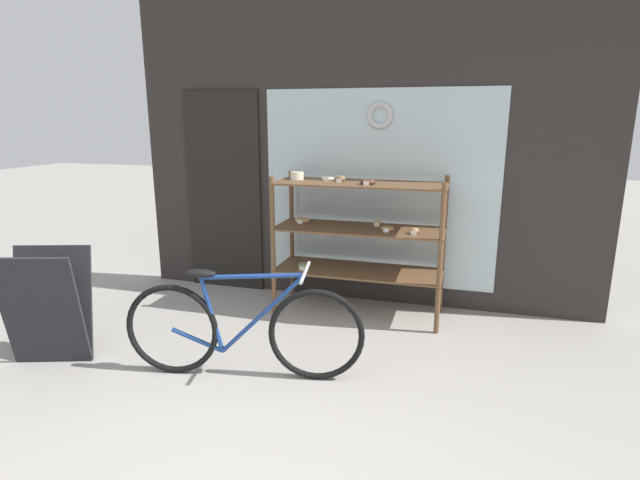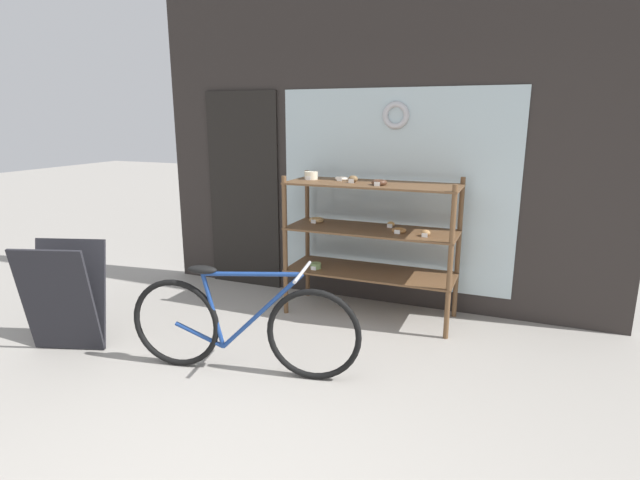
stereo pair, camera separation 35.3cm
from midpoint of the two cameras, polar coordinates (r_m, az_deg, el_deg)
storefront_facade at (r=4.94m, az=8.15°, el=13.95°), size 4.66×0.13×3.83m
display_case at (r=4.61m, az=7.82°, el=1.11°), size 1.55×0.57×1.33m
bicycle at (r=3.67m, az=-6.19°, el=-9.76°), size 1.71×0.50×0.82m
sandwich_board at (r=4.39m, az=-25.19°, el=-5.98°), size 0.67×0.54×0.88m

